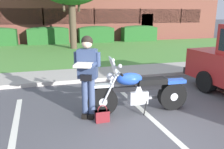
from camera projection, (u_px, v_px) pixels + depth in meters
ground_plane at (149, 132)px, 4.23m from camera, size 140.00×140.00×0.00m
curb_strip at (104, 79)px, 7.45m from camera, size 60.00×0.20×0.12m
concrete_walk at (99, 73)px, 8.25m from camera, size 60.00×1.50×0.08m
grass_lawn at (80, 52)px, 12.83m from camera, size 60.00×8.34×0.06m
stall_stripe_0 at (12, 145)px, 3.79m from camera, size 0.31×4.40×0.01m
stall_stripe_1 at (159, 125)px, 4.49m from camera, size 0.31×4.40×0.01m
motorcycle at (142, 91)px, 4.98m from camera, size 2.24×0.82×1.26m
rider_person at (87, 71)px, 4.56m from camera, size 0.57×0.66×1.70m
handbag at (102, 115)px, 4.58m from camera, size 0.28×0.13×0.36m
hedge_center_left at (48, 35)px, 15.99m from camera, size 2.77×0.90×1.24m
hedge_center_right at (96, 34)px, 16.88m from camera, size 2.53×0.90×1.24m
hedge_right at (139, 33)px, 17.76m from camera, size 2.66×0.90×1.24m
brick_building at (83, 16)px, 22.33m from camera, size 21.87×11.28×3.69m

